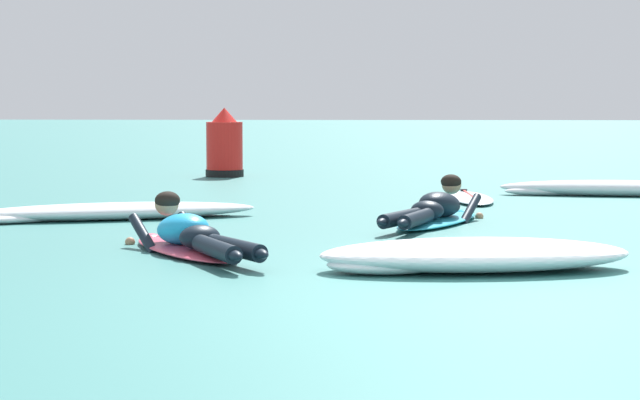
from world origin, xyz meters
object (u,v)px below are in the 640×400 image
surfer_far (435,211)px  channel_marker_buoy (225,149)px  surfer_near (189,237)px  drifting_surfboard (471,198)px

surfer_far → channel_marker_buoy: channel_marker_buoy is taller
surfer_far → channel_marker_buoy: (-3.31, 7.57, 0.33)m
surfer_near → channel_marker_buoy: 10.16m
surfer_near → channel_marker_buoy: channel_marker_buoy is taller
surfer_near → channel_marker_buoy: size_ratio=1.95×
surfer_near → drifting_surfboard: bearing=64.7°
drifting_surfboard → channel_marker_buoy: bearing=130.4°
drifting_surfboard → surfer_far: bearing=-100.0°
surfer_far → drifting_surfboard: 3.10m
surfer_near → surfer_far: 3.27m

